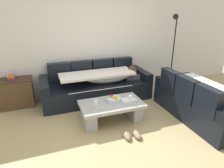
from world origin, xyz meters
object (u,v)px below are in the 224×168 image
at_px(couch_along_wall, 98,86).
at_px(couch_near_window, 200,102).
at_px(pair_of_shoes, 132,135).
at_px(wine_glass_near_right, 130,98).
at_px(floor_lamp, 173,47).
at_px(wine_glass_near_left, 96,103).
at_px(book_stack_on_cabinet, 11,78).
at_px(side_cabinet, 16,93).
at_px(open_magazine, 128,100).
at_px(fruit_bowl, 113,99).
at_px(coffee_table, 112,109).

xyz_separation_m(couch_along_wall, couch_near_window, (1.64, -1.55, 0.01)).
height_order(couch_along_wall, pair_of_shoes, couch_along_wall).
distance_m(wine_glass_near_right, floor_lamp, 2.35).
xyz_separation_m(couch_along_wall, pair_of_shoes, (0.10, -1.71, -0.28)).
relative_size(wine_glass_near_left, book_stack_on_cabinet, 0.84).
height_order(side_cabinet, book_stack_on_cabinet, book_stack_on_cabinet).
relative_size(side_cabinet, pair_of_shoes, 2.26).
relative_size(wine_glass_near_left, pair_of_shoes, 0.52).
height_order(open_magazine, book_stack_on_cabinet, book_stack_on_cabinet).
height_order(couch_near_window, wine_glass_near_right, couch_near_window).
relative_size(wine_glass_near_left, side_cabinet, 0.23).
xyz_separation_m(fruit_bowl, wine_glass_near_left, (-0.40, -0.18, 0.07)).
distance_m(coffee_table, wine_glass_near_left, 0.44).
distance_m(fruit_bowl, floor_lamp, 2.47).
height_order(couch_along_wall, book_stack_on_cabinet, couch_along_wall).
relative_size(side_cabinet, floor_lamp, 0.37).
distance_m(side_cabinet, pair_of_shoes, 2.74).
distance_m(fruit_bowl, side_cabinet, 2.21).
xyz_separation_m(coffee_table, floor_lamp, (2.17, 1.17, 0.88)).
height_order(fruit_bowl, open_magazine, fruit_bowl).
height_order(coffee_table, floor_lamp, floor_lamp).
distance_m(couch_near_window, fruit_bowl, 1.71).
distance_m(coffee_table, open_magazine, 0.39).
bearing_deg(wine_glass_near_right, couch_near_window, -13.73).
bearing_deg(wine_glass_near_left, coffee_table, 18.14).
height_order(coffee_table, pair_of_shoes, coffee_table).
height_order(wine_glass_near_right, pair_of_shoes, wine_glass_near_right).
bearing_deg(book_stack_on_cabinet, floor_lamp, -1.77).
xyz_separation_m(fruit_bowl, side_cabinet, (-1.84, 1.22, -0.10)).
bearing_deg(floor_lamp, wine_glass_near_left, -152.97).
distance_m(couch_near_window, floor_lamp, 1.89).
relative_size(open_magazine, book_stack_on_cabinet, 1.41).
height_order(couch_near_window, pair_of_shoes, couch_near_window).
distance_m(wine_glass_near_left, open_magazine, 0.72).
bearing_deg(couch_along_wall, open_magazine, -73.52).
distance_m(couch_near_window, side_cabinet, 3.89).
relative_size(couch_along_wall, coffee_table, 2.10).
bearing_deg(coffee_table, pair_of_shoes, -77.72).
height_order(couch_along_wall, floor_lamp, floor_lamp).
height_order(wine_glass_near_right, book_stack_on_cabinet, book_stack_on_cabinet).
distance_m(wine_glass_near_right, book_stack_on_cabinet, 2.58).
bearing_deg(wine_glass_near_right, coffee_table, 155.44).
bearing_deg(open_magazine, pair_of_shoes, -120.30).
distance_m(fruit_bowl, pair_of_shoes, 0.81).
bearing_deg(open_magazine, book_stack_on_cabinet, 137.65).
height_order(fruit_bowl, book_stack_on_cabinet, book_stack_on_cabinet).
distance_m(side_cabinet, book_stack_on_cabinet, 0.37).
height_order(couch_along_wall, wine_glass_near_left, couch_along_wall).
xyz_separation_m(couch_along_wall, open_magazine, (0.31, -1.06, 0.06)).
distance_m(fruit_bowl, open_magazine, 0.30).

